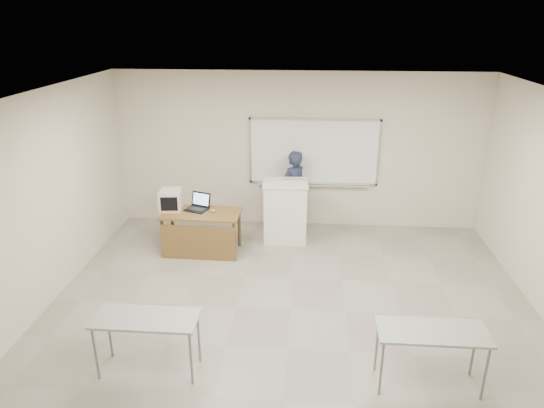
# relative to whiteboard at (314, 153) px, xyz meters

# --- Properties ---
(floor) EXTENTS (7.00, 8.00, 0.01)m
(floor) POSITION_rel_whiteboard_xyz_m (-0.30, -3.97, -1.49)
(floor) COLOR gray
(floor) RESTS_ON ground
(whiteboard) EXTENTS (2.48, 0.10, 1.31)m
(whiteboard) POSITION_rel_whiteboard_xyz_m (0.00, 0.00, 0.00)
(whiteboard) COLOR white
(whiteboard) RESTS_ON floor
(student_desks) EXTENTS (4.40, 2.20, 0.73)m
(student_desks) POSITION_rel_whiteboard_xyz_m (-0.30, -5.32, -0.81)
(student_desks) COLOR gray
(student_desks) RESTS_ON floor
(instructor_desk) EXTENTS (1.35, 0.68, 0.75)m
(instructor_desk) POSITION_rel_whiteboard_xyz_m (-1.93, -1.48, -0.95)
(instructor_desk) COLOR brown
(instructor_desk) RESTS_ON floor
(podium) EXTENTS (0.81, 0.59, 1.14)m
(podium) POSITION_rel_whiteboard_xyz_m (-0.50, -0.77, -0.91)
(podium) COLOR white
(podium) RESTS_ON floor
(crt_monitor) EXTENTS (0.38, 0.43, 0.36)m
(crt_monitor) POSITION_rel_whiteboard_xyz_m (-2.48, -1.24, -0.56)
(crt_monitor) COLOR #C1B4A0
(crt_monitor) RESTS_ON instructor_desk
(laptop) EXTENTS (0.37, 0.34, 0.27)m
(laptop) POSITION_rel_whiteboard_xyz_m (-2.03, -1.21, -0.67)
(laptop) COLOR black
(laptop) RESTS_ON instructor_desk
(mouse) EXTENTS (0.10, 0.07, 0.04)m
(mouse) POSITION_rel_whiteboard_xyz_m (-1.73, -1.32, -0.71)
(mouse) COLOR gray
(mouse) RESTS_ON instructor_desk
(keyboard) EXTENTS (0.44, 0.15, 0.02)m
(keyboard) POSITION_rel_whiteboard_xyz_m (-0.35, -0.69, -0.33)
(keyboard) COLOR #C1B4A0
(keyboard) RESTS_ON podium
(presenter) EXTENTS (0.68, 0.68, 1.59)m
(presenter) POSITION_rel_whiteboard_xyz_m (-0.37, -0.28, -0.69)
(presenter) COLOR black
(presenter) RESTS_ON floor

